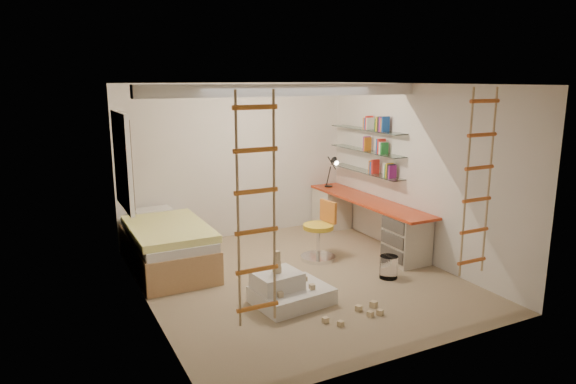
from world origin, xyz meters
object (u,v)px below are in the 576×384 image
play_platform (288,291)px  desk (366,219)px  swivel_chair (320,238)px  bed (167,245)px

play_platform → desk: bearing=34.3°
play_platform → swivel_chair: bearing=46.1°
desk → swivel_chair: size_ratio=3.17×
desk → play_platform: (-2.19, -1.49, -0.25)m
desk → swivel_chair: bearing=-163.1°
swivel_chair → play_platform: size_ratio=0.92×
swivel_chair → play_platform: 1.63m
desk → swivel_chair: swivel_chair is taller
desk → play_platform: desk is taller
swivel_chair → bed: bearing=162.1°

